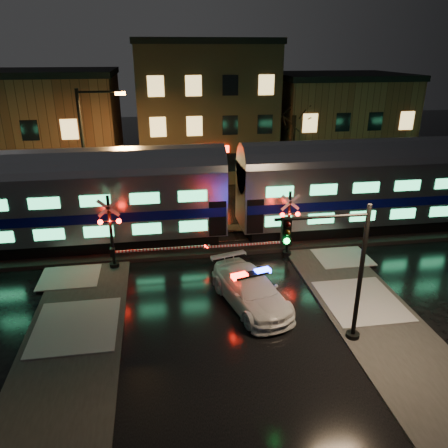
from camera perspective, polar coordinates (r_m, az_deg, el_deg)
The scene contains 13 objects.
ground at distance 22.67m, azimuth -1.03°, elevation -7.63°, with size 120.00×120.00×0.00m, color black.
ballast at distance 27.05m, azimuth -2.51°, elevation -2.22°, with size 90.00×4.20×0.24m, color black.
sidewalk_left at distance 17.95m, azimuth -20.21°, elevation -18.03°, with size 4.00×20.00×0.12m, color #2D2D2D.
sidewalk_right at distance 19.78m, azimuth 21.23°, elevation -14.04°, with size 4.00×20.00×0.12m, color #2D2D2D.
building_left at distance 43.32m, azimuth -23.10°, elevation 11.38°, with size 14.00×10.00×9.00m, color brown.
building_mid at distance 42.64m, azimuth -2.67°, elevation 14.62°, with size 12.00×11.00×11.50m, color brown.
building_right at distance 45.66m, azimuth 14.29°, elevation 12.58°, with size 12.00×10.00×8.50m, color brown.
train at distance 26.11m, azimuth 1.07°, elevation 4.56°, with size 51.00×3.12×5.92m.
police_car at distance 20.49m, azimuth 3.51°, elevation -8.58°, with size 3.52×5.83×1.75m.
crossing_signal_right at distance 24.79m, azimuth 7.64°, elevation -0.97°, with size 5.54×0.65×3.92m.
crossing_signal_left at distance 23.91m, azimuth -13.61°, elevation -2.01°, with size 5.91×0.66×4.18m.
traffic_light at distance 17.42m, azimuth 14.74°, elevation -6.34°, with size 3.84×0.70×5.93m.
streetlight at distance 29.47m, azimuth -17.25°, elevation 9.18°, with size 2.99×0.31×8.95m.
Camera 1 is at (-2.66, -19.53, 11.21)m, focal length 35.00 mm.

